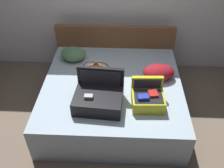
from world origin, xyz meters
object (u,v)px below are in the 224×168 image
hard_case_medium (148,98)px  pillow_near_headboard (73,54)px  duffel_bag (96,73)px  bed (112,97)px  hard_case_large (99,97)px  pillow_center_head (159,72)px

hard_case_medium → pillow_near_headboard: 1.43m
duffel_bag → hard_case_medium: bearing=-31.2°
hard_case_medium → bed: bearing=136.4°
bed → pillow_near_headboard: pillow_near_headboard is taller
bed → hard_case_medium: 0.69m
hard_case_large → pillow_near_headboard: size_ratio=1.60×
bed → duffel_bag: (-0.22, 0.01, 0.41)m
hard_case_large → pillow_center_head: 0.97m
bed → hard_case_large: (-0.15, -0.43, 0.38)m
hard_case_large → pillow_near_headboard: (-0.47, 0.99, -0.02)m
pillow_near_headboard → pillow_center_head: (1.26, -0.42, 0.01)m
hard_case_large → hard_case_medium: hard_case_large is taller
hard_case_medium → pillow_center_head: (0.18, 0.53, 0.00)m
hard_case_large → duffel_bag: size_ratio=1.38×
bed → pillow_near_headboard: 0.91m
hard_case_medium → duffel_bag: 0.78m
hard_case_large → pillow_near_headboard: hard_case_large is taller
duffel_bag → bed: bearing=-3.1°
hard_case_large → duffel_bag: bearing=102.6°
pillow_center_head → hard_case_large: bearing=-143.9°
pillow_near_headboard → hard_case_medium: bearing=-41.6°
bed → pillow_center_head: size_ratio=4.36×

